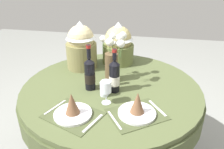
# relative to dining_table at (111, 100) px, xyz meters

# --- Properties ---
(dining_table) EXTENTS (1.42, 1.42, 0.77)m
(dining_table) POSITION_rel_dining_table_xyz_m (0.00, 0.00, 0.00)
(dining_table) COLOR #4C5633
(dining_table) RESTS_ON ground
(place_setting_left) EXTENTS (0.41, 0.36, 0.16)m
(place_setting_left) POSITION_rel_dining_table_xyz_m (-0.16, -0.42, 0.18)
(place_setting_left) COLOR #41492B
(place_setting_left) RESTS_ON dining_table
(place_setting_right) EXTENTS (0.43, 0.41, 0.16)m
(place_setting_right) POSITION_rel_dining_table_xyz_m (0.23, -0.34, 0.18)
(place_setting_right) COLOR #41492B
(place_setting_right) RESTS_ON dining_table
(flower_vase) EXTENTS (0.22, 0.21, 0.41)m
(flower_vase) POSITION_rel_dining_table_xyz_m (-0.01, 0.09, 0.33)
(flower_vase) COLOR brown
(flower_vase) RESTS_ON dining_table
(wine_bottle_left) EXTENTS (0.08, 0.08, 0.35)m
(wine_bottle_left) POSITION_rel_dining_table_xyz_m (-0.15, -0.08, 0.26)
(wine_bottle_left) COLOR black
(wine_bottle_left) RESTS_ON dining_table
(wine_bottle_centre) EXTENTS (0.08, 0.08, 0.33)m
(wine_bottle_centre) POSITION_rel_dining_table_xyz_m (0.04, -0.08, 0.26)
(wine_bottle_centre) COLOR black
(wine_bottle_centre) RESTS_ON dining_table
(wine_glass_right) EXTENTS (0.07, 0.07, 0.17)m
(wine_glass_right) POSITION_rel_dining_table_xyz_m (0.01, -0.24, 0.26)
(wine_glass_right) COLOR silver
(wine_glass_right) RESTS_ON dining_table
(tumbler_near_left) EXTENTS (0.06, 0.06, 0.11)m
(tumbler_near_left) POSITION_rel_dining_table_xyz_m (-0.02, -0.15, 0.19)
(tumbler_near_left) COLOR silver
(tumbler_near_left) RESTS_ON dining_table
(gift_tub_back_left) EXTENTS (0.27, 0.27, 0.43)m
(gift_tub_back_left) POSITION_rel_dining_table_xyz_m (-0.33, 0.30, 0.36)
(gift_tub_back_left) COLOR olive
(gift_tub_back_left) RESTS_ON dining_table
(gift_tub_back_centre) EXTENTS (0.30, 0.30, 0.39)m
(gift_tub_back_centre) POSITION_rel_dining_table_xyz_m (-0.03, 0.47, 0.34)
(gift_tub_back_centre) COLOR olive
(gift_tub_back_centre) RESTS_ON dining_table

